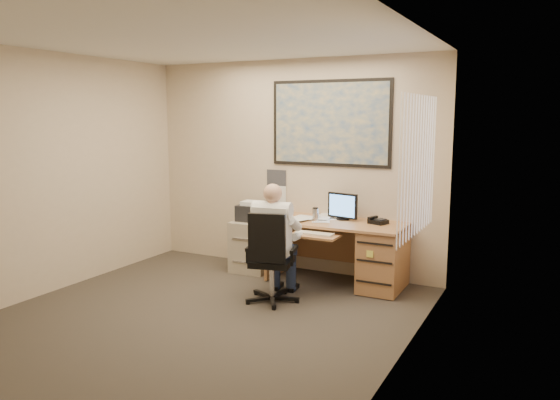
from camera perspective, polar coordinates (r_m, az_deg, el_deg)
The scene contains 8 objects.
room_shell at distance 5.14m, azimuth -9.76°, elevation 1.50°, with size 4.00×4.50×2.70m.
desk at distance 6.48m, azimuth 8.77°, elevation -5.19°, with size 1.60×0.97×1.07m.
world_map at distance 6.80m, azimuth 5.25°, elevation 7.99°, with size 1.56×0.03×1.06m, color #1E4C93.
wall_calendar at distance 7.18m, azimuth -0.38°, elevation 1.50°, with size 0.28×0.01×0.42m, color white.
window_blinds at distance 5.02m, azimuth 14.41°, elevation 3.47°, with size 0.06×1.40×1.30m, color beige, non-canonical shape.
filing_cabinet at distance 7.10m, azimuth -2.77°, elevation -4.26°, with size 0.50×0.59×0.91m.
office_chair at distance 5.91m, azimuth -1.16°, elevation -7.93°, with size 0.72×0.72×1.00m.
person at distance 5.88m, azimuth -0.72°, elevation -4.50°, with size 0.54×0.77×1.28m, color white, non-canonical shape.
Camera 1 is at (3.07, -4.08, 1.99)m, focal length 35.00 mm.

